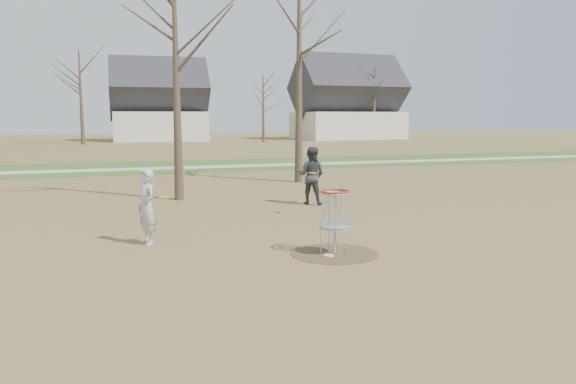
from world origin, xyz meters
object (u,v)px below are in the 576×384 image
object	(u,v)px
player_throwing	(311,176)
disc_grounded	(329,255)
player_standing	(147,207)
disc_golf_basket	(335,210)

from	to	relation	value
player_throwing	disc_grounded	bearing A→B (deg)	110.29
disc_grounded	player_standing	bearing A→B (deg)	146.18
player_throwing	disc_grounded	distance (m)	6.76
player_throwing	disc_golf_basket	size ratio (longest dim) A/B	1.35
player_standing	disc_golf_basket	world-z (taller)	player_standing
player_standing	disc_golf_basket	xyz separation A→B (m)	(3.55, -2.08, 0.09)
player_standing	player_throwing	distance (m)	6.81
disc_golf_basket	player_throwing	bearing A→B (deg)	73.33
player_standing	disc_grounded	distance (m)	4.11
player_standing	player_throwing	size ratio (longest dim) A/B	0.91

